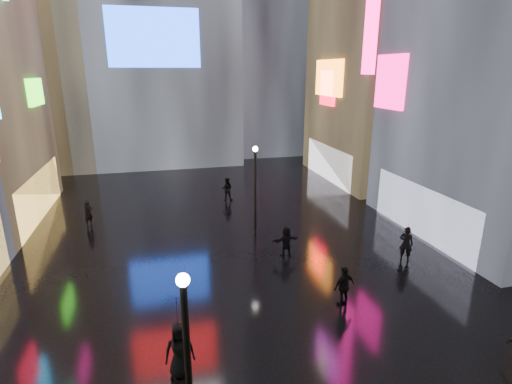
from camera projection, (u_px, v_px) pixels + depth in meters
name	position (u px, v px, depth m)	size (l,w,h in m)	color
ground	(223.00, 234.00, 23.52)	(140.00, 140.00, 0.00)	black
building_right_far	(392.00, 10.00, 32.42)	(10.28, 12.00, 28.00)	black
tower_flank_left	(30.00, 28.00, 36.85)	(10.00, 10.00, 26.00)	black
lamp_near	(188.00, 363.00, 9.02)	(0.30, 0.30, 5.20)	black
lamp_far	(255.00, 185.00, 22.97)	(0.30, 0.30, 5.20)	black
pedestrian_3	(344.00, 286.00, 16.22)	(1.02, 0.43, 1.74)	black
pedestrian_4	(180.00, 350.00, 12.41)	(0.92, 0.60, 1.88)	black
pedestrian_5	(286.00, 242.00, 20.61)	(1.47, 0.47, 1.59)	black
pedestrian_6	(88.00, 214.00, 24.60)	(0.59, 0.38, 1.61)	black
pedestrian_7	(227.00, 189.00, 29.52)	(0.83, 0.65, 1.71)	black
umbrella_2	(177.00, 311.00, 12.00)	(1.04, 1.06, 0.95)	black
pedestrian_8	(406.00, 244.00, 20.07)	(0.67, 0.44, 1.83)	black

